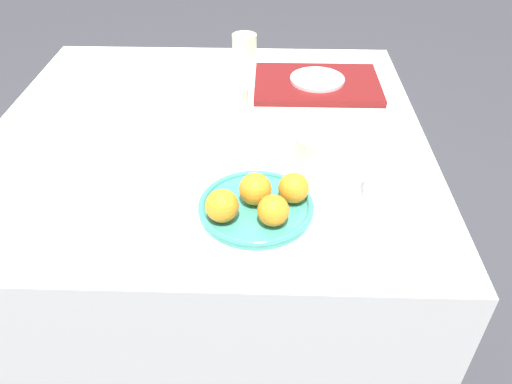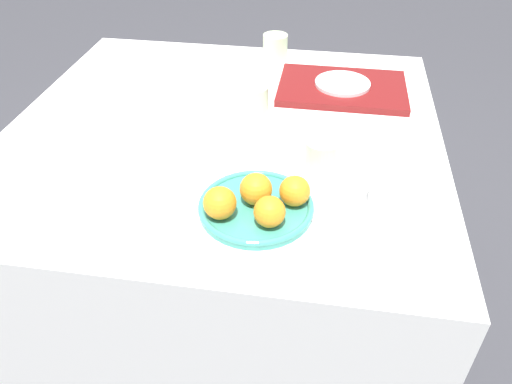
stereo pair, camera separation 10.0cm
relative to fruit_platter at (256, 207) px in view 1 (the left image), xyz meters
The scene contains 13 objects.
ground_plane 0.83m from the fruit_platter, 113.16° to the left, with size 12.00×12.00×0.00m, color #38383D.
table 0.52m from the fruit_platter, 113.16° to the left, with size 1.12×1.09×0.74m.
fruit_platter is the anchor object (origin of this frame).
orange_0 0.04m from the fruit_platter, 100.05° to the left, with size 0.07×0.07×0.07m.
orange_1 0.09m from the fruit_platter, 14.50° to the left, with size 0.06×0.06×0.06m.
orange_2 0.09m from the fruit_platter, 146.19° to the right, with size 0.07×0.07×0.07m.
orange_3 0.07m from the fruit_platter, 56.49° to the right, with size 0.06×0.06×0.06m.
water_glass 0.27m from the fruit_platter, 10.98° to the left, with size 0.07×0.07×0.10m.
serving_tray 0.60m from the fruit_platter, 74.25° to the left, with size 0.37×0.26×0.02m.
side_plate 0.60m from the fruit_platter, 74.25° to the left, with size 0.16×0.16×0.01m.
cup_0 0.43m from the fruit_platter, 100.51° to the left, with size 0.09×0.09×0.08m.
cup_1 0.23m from the fruit_platter, 57.26° to the left, with size 0.08×0.08×0.06m.
cup_2 0.80m from the fruit_platter, 94.48° to the left, with size 0.08×0.08×0.08m.
Camera 1 is at (0.16, -1.12, 1.40)m, focal length 35.00 mm.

